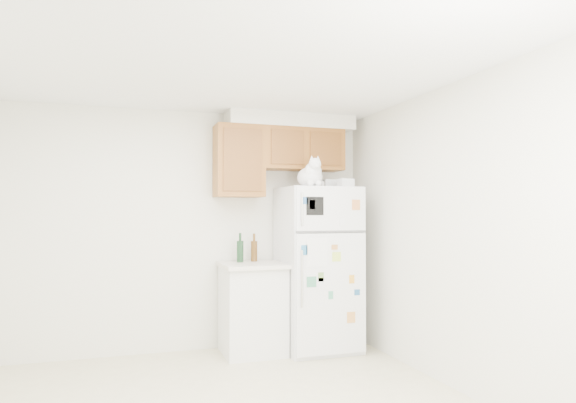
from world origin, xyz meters
name	(u,v)px	position (x,y,z in m)	size (l,w,h in m)	color
room_shell	(237,180)	(0.12, 0.24, 1.67)	(3.84, 4.04, 2.52)	silver
refrigerator	(318,268)	(1.30, 1.61, 0.85)	(0.76, 0.78, 1.70)	white
base_counter	(252,308)	(0.61, 1.68, 0.46)	(0.64, 0.64, 0.92)	white
cat	(311,175)	(1.18, 1.48, 1.82)	(0.31, 0.45, 0.32)	white
storage_box_back	(332,184)	(1.54, 1.77, 1.75)	(0.18, 0.13, 0.10)	white
storage_box_front	(346,183)	(1.56, 1.46, 1.74)	(0.15, 0.11, 0.09)	white
bottle_green	(240,248)	(0.51, 1.80, 1.07)	(0.07, 0.07, 0.30)	#19381E
bottle_amber	(254,247)	(0.67, 1.85, 1.07)	(0.07, 0.07, 0.29)	#593814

